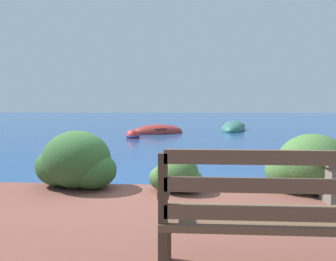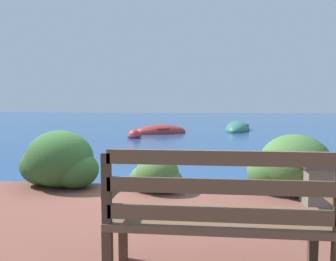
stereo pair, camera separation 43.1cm
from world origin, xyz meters
name	(u,v)px [view 1 (the left image)]	position (x,y,z in m)	size (l,w,h in m)	color
ground_plane	(131,199)	(0.00, 0.00, 0.00)	(80.00, 80.00, 0.00)	navy
park_bench	(270,212)	(1.39, -2.57, 0.70)	(1.48, 0.48, 0.93)	#433123
hedge_clump_left	(76,163)	(-0.75, -0.23, 0.57)	(1.20, 0.86, 0.82)	#2D5628
hedge_clump_centre	(176,176)	(0.68, -0.36, 0.44)	(0.74, 0.53, 0.50)	#426B33
hedge_clump_right	(311,167)	(2.50, -0.28, 0.57)	(1.17, 0.84, 0.80)	#426B33
rowboat_nearest	(158,132)	(-0.55, 10.19, 0.06)	(2.60, 1.83, 0.72)	#9E2D28
rowboat_mid	(233,129)	(3.17, 12.27, 0.07)	(1.87, 3.49, 0.84)	#336B5B
mooring_buoy	(133,136)	(-1.35, 8.11, 0.09)	(0.58, 0.58, 0.52)	red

